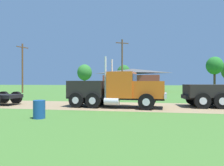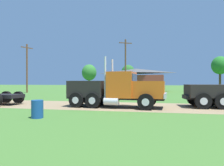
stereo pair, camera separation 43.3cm
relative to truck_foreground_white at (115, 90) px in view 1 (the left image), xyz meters
The scene contains 10 objects.
ground_plane 1.48m from the truck_foreground_white, 126.11° to the left, with size 200.00×200.00×0.00m, color #426F2C.
dirt_track 1.48m from the truck_foreground_white, 126.11° to the left, with size 120.00×5.58×0.01m, color #8F7755.
truck_foreground_white is the anchor object (origin of this frame).
steel_barrel 6.10m from the truck_foreground_white, 120.03° to the right, with size 0.59×0.59×0.91m, color #19478C.
shed_building 26.08m from the truck_foreground_white, 91.46° to the left, with size 11.54×6.99×4.46m.
utility_pole_near 24.83m from the truck_foreground_white, 138.19° to the left, with size 0.91×2.11×8.24m.
utility_pole_far 19.17m from the truck_foreground_white, 95.50° to the left, with size 2.00×1.16×8.85m.
tree_left 45.07m from the truck_foreground_white, 110.36° to the left, with size 4.25×4.25×6.91m.
tree_mid 38.04m from the truck_foreground_white, 95.64° to the left, with size 3.45×3.45×6.22m.
tree_right 35.02m from the truck_foreground_white, 62.39° to the left, with size 3.37×3.37×7.10m.
Camera 1 is at (2.74, -15.22, 1.82)m, focal length 32.62 mm.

